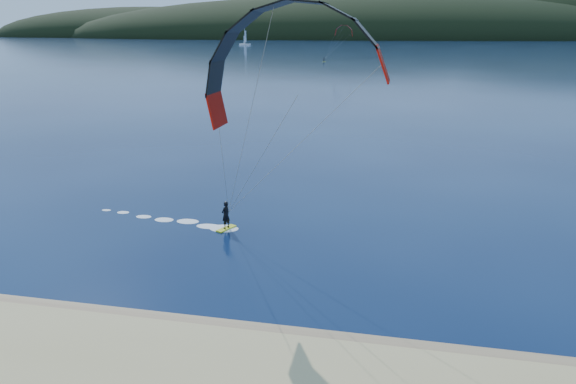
% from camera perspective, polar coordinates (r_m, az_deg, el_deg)
% --- Properties ---
extents(wet_sand, '(220.00, 2.50, 0.10)m').
position_cam_1_polar(wet_sand, '(23.82, -8.20, -15.09)').
color(wet_sand, '#8B6E51').
rests_on(wet_sand, ground).
extents(headland, '(1200.00, 310.00, 140.00)m').
position_cam_1_polar(headland, '(759.74, 11.44, 16.10)').
color(headland, black).
rests_on(headland, ground).
extents(kitesurfer_near, '(21.36, 8.91, 13.31)m').
position_cam_1_polar(kitesurfer_near, '(26.02, 0.62, 10.06)').
color(kitesurfer_near, '#C4D018').
rests_on(kitesurfer_near, ground).
extents(kitesurfer_far, '(11.99, 4.72, 12.79)m').
position_cam_1_polar(kitesurfer_far, '(211.73, 6.05, 16.68)').
color(kitesurfer_far, '#C4D018').
rests_on(kitesurfer_far, ground).
extents(sailboat, '(9.32, 5.86, 13.04)m').
position_cam_1_polar(sailboat, '(431.88, -4.71, 15.77)').
color(sailboat, white).
rests_on(sailboat, ground).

